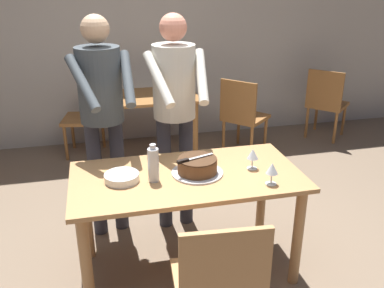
{
  "coord_description": "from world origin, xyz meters",
  "views": [
    {
      "loc": [
        -0.53,
        -2.38,
        1.96
      ],
      "look_at": [
        0.07,
        0.15,
        0.9
      ],
      "focal_mm": 38.77,
      "sensor_mm": 36.0,
      "label": 1
    }
  ],
  "objects": [
    {
      "name": "main_dining_table",
      "position": [
        0.0,
        0.0,
        0.63
      ],
      "size": [
        1.5,
        0.76,
        0.75
      ],
      "color": "tan",
      "rests_on": "ground_plane"
    },
    {
      "name": "person_cutting_cake",
      "position": [
        0.04,
        0.59,
        1.08
      ],
      "size": [
        0.47,
        0.56,
        1.72
      ],
      "color": "#2D2D38",
      "rests_on": "ground_plane"
    },
    {
      "name": "background_table",
      "position": [
        0.06,
        2.02,
        0.58
      ],
      "size": [
        1.0,
        0.7,
        0.74
      ],
      "color": "#9E6633",
      "rests_on": "ground_plane"
    },
    {
      "name": "plate_stack",
      "position": [
        -0.42,
        0.01,
        0.78
      ],
      "size": [
        0.22,
        0.22,
        0.05
      ],
      "color": "white",
      "rests_on": "main_dining_table"
    },
    {
      "name": "wine_glass_near",
      "position": [
        0.45,
        -0.01,
        0.85
      ],
      "size": [
        0.08,
        0.08,
        0.14
      ],
      "color": "silver",
      "rests_on": "main_dining_table"
    },
    {
      "name": "chair_near_side",
      "position": [
        -0.0,
        -0.76,
        0.49
      ],
      "size": [
        0.47,
        0.47,
        0.9
      ],
      "color": "tan",
      "rests_on": "ground_plane"
    },
    {
      "name": "background_chair_3",
      "position": [
        1.08,
        1.88,
        0.49
      ],
      "size": [
        0.62,
        0.62,
        0.9
      ],
      "color": "#9E6633",
      "rests_on": "ground_plane"
    },
    {
      "name": "ground_plane",
      "position": [
        0.0,
        0.0,
        0.0
      ],
      "size": [
        14.0,
        14.0,
        0.0
      ],
      "primitive_type": "plane",
      "color": "#7A6651"
    },
    {
      "name": "water_bottle",
      "position": [
        -0.22,
        -0.04,
        0.86
      ],
      "size": [
        0.07,
        0.07,
        0.25
      ],
      "color": "silver",
      "rests_on": "main_dining_table"
    },
    {
      "name": "cake_on_platter",
      "position": [
        0.07,
        0.0,
        0.8
      ],
      "size": [
        0.34,
        0.34,
        0.11
      ],
      "color": "silver",
      "rests_on": "main_dining_table"
    },
    {
      "name": "person_standing_beside",
      "position": [
        -0.5,
        0.62,
        1.08
      ],
      "size": [
        0.46,
        0.57,
        1.72
      ],
      "color": "#2D2D38",
      "rests_on": "ground_plane"
    },
    {
      "name": "wine_glass_far",
      "position": [
        0.48,
        -0.25,
        0.85
      ],
      "size": [
        0.08,
        0.08,
        0.14
      ],
      "color": "silver",
      "rests_on": "main_dining_table"
    },
    {
      "name": "background_chair_1",
      "position": [
        2.28,
        2.12,
        0.49
      ],
      "size": [
        0.62,
        0.62,
        0.9
      ],
      "color": "#9E6633",
      "rests_on": "ground_plane"
    },
    {
      "name": "cake_knife",
      "position": [
        0.0,
        -0.02,
        0.87
      ],
      "size": [
        0.26,
        0.11,
        0.02
      ],
      "color": "silver",
      "rests_on": "cake_on_platter"
    },
    {
      "name": "background_chair_0",
      "position": [
        -0.63,
        2.3,
        0.49
      ],
      "size": [
        0.51,
        0.51,
        0.9
      ],
      "color": "#9E6633",
      "rests_on": "ground_plane"
    },
    {
      "name": "back_wall",
      "position": [
        0.0,
        2.72,
        1.35
      ],
      "size": [
        10.0,
        0.12,
        2.7
      ],
      "primitive_type": "cube",
      "color": "#BCB7AD",
      "rests_on": "ground_plane"
    }
  ]
}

